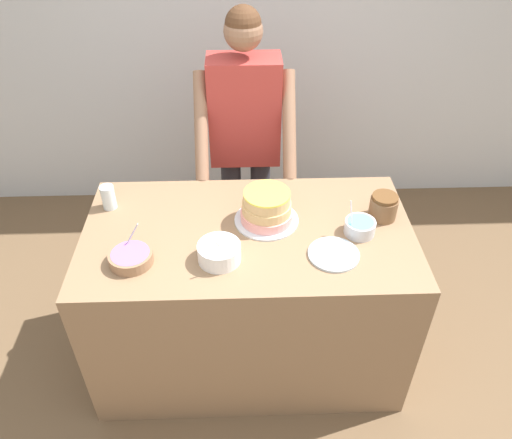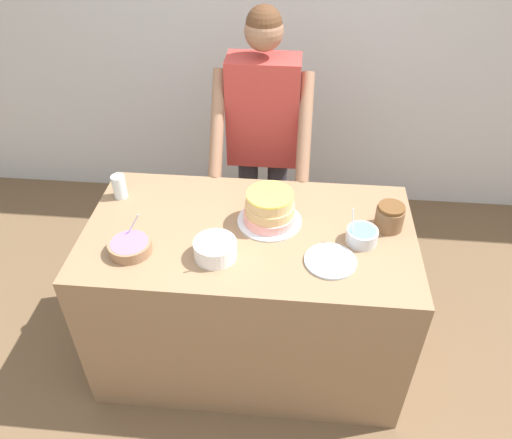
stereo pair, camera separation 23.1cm
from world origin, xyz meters
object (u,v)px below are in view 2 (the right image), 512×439
Objects in this scene: drinking_glass at (119,187)px; stoneware_jar at (390,217)px; person_baker at (263,128)px; frosting_bowl_purple at (130,246)px; frosting_bowl_white at (215,248)px; frosting_bowl_blue at (362,235)px; cake at (270,209)px; ceramic_plate at (330,261)px.

stoneware_jar is (1.37, -0.13, -0.00)m from drinking_glass.
person_baker is 1.13m from frosting_bowl_purple.
frosting_bowl_white is 1.42× the size of stoneware_jar.
stoneware_jar is at bearing -46.73° from person_baker.
person_baker reaches higher than frosting_bowl_blue.
person_baker is 0.98m from stoneware_jar.
cake is 0.35m from frosting_bowl_white.
ceramic_plate is (-0.15, -0.15, -0.03)m from frosting_bowl_blue.
frosting_bowl_purple is at bearing -117.89° from person_baker.
cake is at bearing 166.11° from frosting_bowl_blue.
stoneware_jar is at bearing 43.88° from ceramic_plate.
person_baker is 0.91m from drinking_glass.
person_baker is at bearing 133.27° from stoneware_jar.
person_baker is 1.06m from ceramic_plate.
frosting_bowl_purple reaches higher than stoneware_jar.
drinking_glass is at bearing 144.09° from frosting_bowl_white.
frosting_bowl_white reaches higher than frosting_bowl_purple.
frosting_bowl_purple is 1.56× the size of drinking_glass.
frosting_bowl_blue is (0.44, -0.11, -0.04)m from cake.
stoneware_jar is at bearing 13.43° from frosting_bowl_purple.
stoneware_jar is (0.80, 0.28, 0.02)m from frosting_bowl_white.
drinking_glass is (-1.23, 0.25, 0.02)m from frosting_bowl_blue.
person_baker is at bearing 82.35° from frosting_bowl_white.
frosting_bowl_blue is 0.94× the size of frosting_bowl_white.
person_baker is 9.48× the size of frosting_bowl_blue.
frosting_bowl_purple is at bearing -179.67° from frosting_bowl_white.
frosting_bowl_purple is (-1.06, -0.17, -0.01)m from frosting_bowl_blue.
person_baker is 1.01m from frosting_bowl_white.
frosting_bowl_purple is at bearing -179.21° from ceramic_plate.
drinking_glass is 0.92× the size of stoneware_jar.
frosting_bowl_white is 1.54× the size of drinking_glass.
person_baker is at bearing 97.26° from cake.
drinking_glass is (-0.57, 0.41, 0.02)m from frosting_bowl_white.
drinking_glass reaches higher than ceramic_plate.
frosting_bowl_purple is (-0.53, -1.00, -0.10)m from person_baker.
frosting_bowl_blue is at bearing -13.89° from cake.
frosting_bowl_white is (-0.13, -0.99, -0.08)m from person_baker.
frosting_bowl_purple reaches higher than ceramic_plate.
frosting_bowl_blue is 0.21m from ceramic_plate.
drinking_glass is (-0.79, 0.14, -0.01)m from cake.
person_baker reaches higher than stoneware_jar.
frosting_bowl_blue reaches higher than stoneware_jar.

